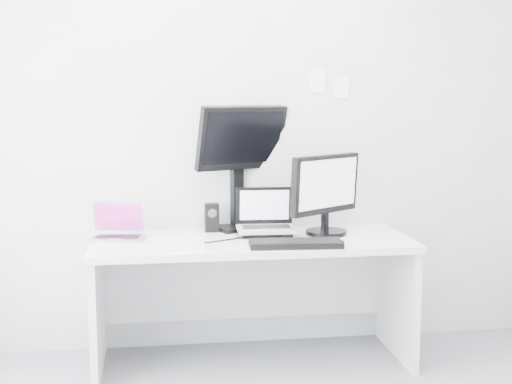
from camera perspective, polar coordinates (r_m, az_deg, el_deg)
The scene contains 11 objects.
back_wall at distance 4.30m, azimuth -0.97°, elevation 5.30°, with size 3.60×3.60×0.00m, color silver.
desk at distance 4.12m, azimuth -0.32°, elevation -8.75°, with size 1.80×0.70×0.73m, color white.
macbook at distance 4.04m, azimuth -11.11°, elevation -2.28°, with size 0.30×0.22×0.22m, color #AFAFB3.
speaker at distance 4.24m, azimuth -3.57°, elevation -2.07°, with size 0.08×0.08×0.17m, color black.
dell_laptop at distance 4.10m, azimuth 0.85°, elevation -1.58°, with size 0.34×0.26×0.28m, color #A1A3A8.
rear_monitor at distance 4.25m, azimuth -1.32°, elevation 2.09°, with size 0.56×0.20×0.77m, color black.
samsung_monitor at distance 4.14m, azimuth 5.69°, elevation -0.10°, with size 0.53×0.24×0.48m, color black.
keyboard at distance 3.83m, azimuth 3.20°, elevation -4.16°, with size 0.50×0.18×0.03m, color black.
mouse at distance 3.89m, azimuth 6.37°, elevation -4.01°, with size 0.10×0.06×0.03m, color black.
wall_note_0 at distance 4.37m, azimuth 4.97°, elevation 8.86°, with size 0.10×0.00×0.14m, color white.
wall_note_1 at distance 4.40m, azimuth 6.89°, elevation 8.30°, with size 0.09×0.00×0.13m, color white.
Camera 1 is at (-0.54, -2.66, 1.55)m, focal length 49.84 mm.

